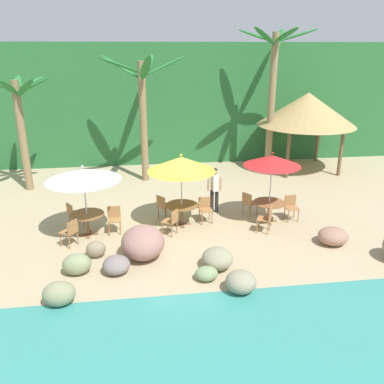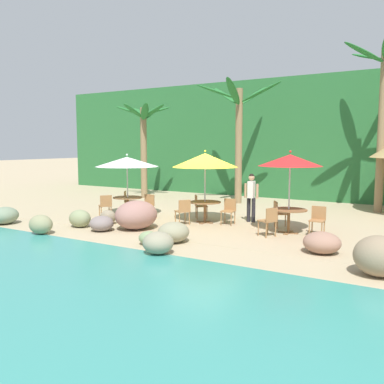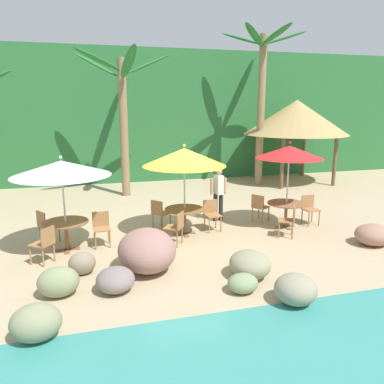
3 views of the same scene
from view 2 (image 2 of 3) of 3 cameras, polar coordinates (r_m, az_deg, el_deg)
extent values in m
plane|color=tan|center=(14.33, 1.17, -4.30)|extent=(120.00, 120.00, 0.00)
cube|color=tan|center=(14.33, 1.17, -4.28)|extent=(18.00, 5.20, 0.01)
cube|color=#286633|center=(22.35, 12.81, 7.13)|extent=(28.00, 2.40, 6.00)
ellipsoid|color=gray|center=(13.36, -20.08, -4.21)|extent=(0.77, 0.63, 0.58)
ellipsoid|color=#9B6E63|center=(13.36, -7.68, -3.14)|extent=(1.25, 1.49, 0.92)
ellipsoid|color=gray|center=(11.51, -2.57, -5.55)|extent=(0.85, 0.94, 0.56)
ellipsoid|color=gray|center=(11.29, -5.91, -6.31)|extent=(0.60, 0.52, 0.37)
ellipsoid|color=gray|center=(14.41, -11.47, -3.39)|extent=(0.57, 0.51, 0.48)
ellipsoid|color=#9B715D|center=(10.83, 17.44, -6.67)|extent=(0.93, 0.86, 0.54)
ellipsoid|color=gray|center=(14.07, -15.17, -3.53)|extent=(0.77, 0.62, 0.58)
ellipsoid|color=#8D785C|center=(9.38, 24.36, -8.03)|extent=(1.02, 0.99, 0.84)
ellipsoid|color=gray|center=(10.33, -4.68, -6.98)|extent=(0.77, 0.77, 0.55)
ellipsoid|color=slate|center=(13.28, -12.34, -4.25)|extent=(0.74, 0.76, 0.48)
ellipsoid|color=gray|center=(15.50, -24.41, -2.96)|extent=(0.84, 0.96, 0.59)
cylinder|color=silver|center=(15.66, -8.87, 0.54)|extent=(0.04, 0.04, 2.16)
cone|color=white|center=(15.59, -8.93, 4.14)|extent=(2.33, 2.33, 0.36)
sphere|color=white|center=(15.58, -8.95, 5.10)|extent=(0.07, 0.07, 0.07)
cube|color=brown|center=(15.80, -8.80, -3.31)|extent=(0.60, 0.12, 0.03)
cube|color=brown|center=(15.80, -8.80, -3.31)|extent=(0.12, 0.60, 0.03)
cylinder|color=brown|center=(15.74, -8.82, -2.04)|extent=(0.09, 0.09, 0.71)
cylinder|color=brown|center=(15.70, -8.85, -0.75)|extent=(1.10, 1.10, 0.03)
cylinder|color=#9E7042|center=(15.02, -6.11, -2.96)|extent=(0.04, 0.04, 0.45)
cylinder|color=#9E7042|center=(15.23, -7.21, -2.85)|extent=(0.04, 0.04, 0.45)
cylinder|color=#9E7042|center=(15.32, -5.35, -2.77)|extent=(0.04, 0.04, 0.45)
cylinder|color=#9E7042|center=(15.52, -6.44, -2.67)|extent=(0.04, 0.04, 0.45)
cube|color=#9E7042|center=(15.23, -6.29, -1.92)|extent=(0.44, 0.44, 0.03)
cube|color=#9E7042|center=(15.37, -5.87, -1.11)|extent=(0.42, 0.05, 0.42)
cylinder|color=#9E7042|center=(16.76, -7.80, -2.01)|extent=(0.04, 0.04, 0.45)
cylinder|color=#9E7042|center=(16.41, -7.92, -2.19)|extent=(0.04, 0.04, 0.45)
cylinder|color=#9E7042|center=(16.80, -9.01, -2.01)|extent=(0.04, 0.04, 0.45)
cylinder|color=#9E7042|center=(16.45, -9.16, -2.19)|extent=(0.04, 0.04, 0.45)
cube|color=#9E7042|center=(16.57, -8.49, -1.28)|extent=(0.58, 0.58, 0.03)
cube|color=#9E7042|center=(16.57, -9.18, -0.61)|extent=(0.26, 0.37, 0.42)
cylinder|color=#9E7042|center=(15.73, -12.61, -2.66)|extent=(0.04, 0.04, 0.45)
cylinder|color=#9E7042|center=(15.79, -11.34, -2.59)|extent=(0.04, 0.04, 0.45)
cylinder|color=#9E7042|center=(15.38, -12.37, -2.86)|extent=(0.04, 0.04, 0.45)
cylinder|color=#9E7042|center=(15.45, -11.07, -2.79)|extent=(0.04, 0.04, 0.45)
cube|color=#9E7042|center=(15.55, -11.87, -1.85)|extent=(0.59, 0.59, 0.03)
cube|color=#9E7042|center=(15.33, -11.74, -1.23)|extent=(0.28, 0.36, 0.42)
cylinder|color=silver|center=(14.21, 1.80, 0.23)|extent=(0.04, 0.04, 2.27)
cone|color=yellow|center=(14.14, 1.81, 4.40)|extent=(2.24, 2.24, 0.47)
sphere|color=yellow|center=(14.13, 1.82, 5.66)|extent=(0.07, 0.07, 0.07)
cube|color=brown|center=(14.38, 1.78, -4.20)|extent=(0.60, 0.12, 0.03)
cube|color=brown|center=(14.38, 1.78, -4.20)|extent=(0.12, 0.60, 0.03)
cylinder|color=brown|center=(14.32, 1.79, -2.81)|extent=(0.09, 0.09, 0.71)
cylinder|color=brown|center=(14.26, 1.79, -1.40)|extent=(1.10, 1.10, 0.03)
cylinder|color=#9E7042|center=(13.80, 5.40, -3.79)|extent=(0.04, 0.04, 0.45)
cylinder|color=#9E7042|center=(13.93, 4.02, -3.69)|extent=(0.04, 0.04, 0.45)
cylinder|color=#9E7042|center=(14.13, 5.90, -3.56)|extent=(0.04, 0.04, 0.45)
cylinder|color=#9E7042|center=(14.25, 4.55, -3.46)|extent=(0.04, 0.04, 0.45)
cube|color=#9E7042|center=(13.99, 4.98, -2.66)|extent=(0.46, 0.46, 0.03)
cube|color=#9E7042|center=(14.14, 5.27, -1.76)|extent=(0.42, 0.08, 0.42)
cylinder|color=#9E7042|center=(15.37, 1.87, -2.71)|extent=(0.04, 0.04, 0.45)
cylinder|color=#9E7042|center=(15.02, 2.07, -2.93)|extent=(0.04, 0.04, 0.45)
cylinder|color=#9E7042|center=(15.32, 0.54, -2.74)|extent=(0.04, 0.04, 0.45)
cylinder|color=#9E7042|center=(14.97, 0.72, -2.96)|extent=(0.04, 0.04, 0.45)
cube|color=#9E7042|center=(15.13, 1.30, -1.94)|extent=(0.59, 0.59, 0.03)
cube|color=#9E7042|center=(15.08, 0.55, -1.22)|extent=(0.29, 0.35, 0.42)
cylinder|color=#9E7042|center=(14.08, -2.30, -3.56)|extent=(0.04, 0.04, 0.45)
cylinder|color=#9E7042|center=(14.22, -0.97, -3.46)|extent=(0.04, 0.04, 0.45)
cylinder|color=#9E7042|center=(13.76, -1.73, -3.80)|extent=(0.04, 0.04, 0.45)
cylinder|color=#9E7042|center=(13.90, -0.37, -3.69)|extent=(0.04, 0.04, 0.45)
cube|color=#9E7042|center=(13.95, -1.35, -2.66)|extent=(0.58, 0.58, 0.03)
cube|color=#9E7042|center=(13.74, -1.02, -1.97)|extent=(0.27, 0.37, 0.42)
cylinder|color=silver|center=(12.85, 13.23, -0.46)|extent=(0.04, 0.04, 2.33)
cone|color=red|center=(12.77, 13.35, 4.28)|extent=(1.91, 1.91, 0.35)
sphere|color=red|center=(12.77, 13.38, 5.44)|extent=(0.07, 0.07, 0.07)
cube|color=brown|center=(13.04, 13.10, -5.48)|extent=(0.60, 0.12, 0.03)
cube|color=brown|center=(13.04, 13.10, -5.48)|extent=(0.12, 0.60, 0.03)
cylinder|color=brown|center=(12.97, 13.14, -3.95)|extent=(0.09, 0.09, 0.71)
cylinder|color=brown|center=(12.91, 13.18, -2.40)|extent=(1.10, 1.10, 0.03)
cylinder|color=#9E7042|center=(12.59, 17.42, -5.06)|extent=(0.04, 0.04, 0.45)
cylinder|color=#9E7042|center=(12.67, 15.83, -4.94)|extent=(0.04, 0.04, 0.45)
cylinder|color=#9E7042|center=(12.94, 17.74, -4.77)|extent=(0.04, 0.04, 0.45)
cylinder|color=#9E7042|center=(13.01, 16.19, -4.65)|extent=(0.04, 0.04, 0.45)
cube|color=#9E7042|center=(12.76, 16.83, -3.80)|extent=(0.43, 0.43, 0.03)
cube|color=#9E7042|center=(12.92, 17.05, -2.80)|extent=(0.42, 0.05, 0.42)
cylinder|color=#9E7042|center=(14.02, 12.72, -3.76)|extent=(0.04, 0.04, 0.45)
cylinder|color=#9E7042|center=(13.68, 13.10, -4.03)|extent=(0.04, 0.04, 0.45)
cylinder|color=#9E7042|center=(13.93, 11.30, -3.79)|extent=(0.04, 0.04, 0.45)
cylinder|color=#9E7042|center=(13.59, 11.65, -4.06)|extent=(0.04, 0.04, 0.45)
cube|color=#9E7042|center=(13.76, 12.22, -2.93)|extent=(0.58, 0.58, 0.03)
cube|color=#9E7042|center=(13.69, 11.43, -2.13)|extent=(0.26, 0.37, 0.42)
cylinder|color=#9E7042|center=(12.46, 9.11, -4.96)|extent=(0.04, 0.04, 0.45)
cylinder|color=#9E7042|center=(12.68, 10.36, -4.78)|extent=(0.04, 0.04, 0.45)
cylinder|color=#9E7042|center=(12.19, 10.18, -5.24)|extent=(0.04, 0.04, 0.45)
cylinder|color=#9E7042|center=(12.42, 11.44, -5.05)|extent=(0.04, 0.04, 0.45)
cube|color=#9E7042|center=(12.39, 10.29, -3.92)|extent=(0.57, 0.57, 0.03)
cube|color=#9E7042|center=(12.21, 10.92, -3.16)|extent=(0.23, 0.39, 0.42)
cylinder|color=olive|center=(21.26, -6.65, 5.35)|extent=(0.32, 0.32, 4.56)
ellipsoid|color=#236B2D|center=(20.84, -5.29, 11.03)|extent=(1.38, 0.50, 0.69)
ellipsoid|color=#236B2D|center=(21.46, -4.82, 11.09)|extent=(1.21, 1.28, 0.50)
ellipsoid|color=#236B2D|center=(21.94, -5.79, 10.69)|extent=(0.53, 1.34, 0.78)
ellipsoid|color=#236B2D|center=(22.00, -7.35, 10.97)|extent=(1.37, 1.07, 0.49)
ellipsoid|color=#236B2D|center=(21.50, -8.61, 11.00)|extent=(1.42, 0.91, 0.54)
ellipsoid|color=#236B2D|center=(20.80, -8.07, 10.99)|extent=(0.47, 1.37, 0.70)
ellipsoid|color=#236B2D|center=(20.61, -6.52, 10.91)|extent=(1.15, 1.18, 0.82)
cylinder|color=olive|center=(19.21, 6.44, 6.24)|extent=(0.32, 0.32, 5.23)
ellipsoid|color=#236B2D|center=(19.06, 9.45, 13.44)|extent=(1.89, 0.54, 0.92)
ellipsoid|color=#236B2D|center=(20.10, 8.46, 12.99)|extent=(0.88, 1.85, 1.03)
ellipsoid|color=#236B2D|center=(20.13, 4.69, 13.04)|extent=(1.80, 1.13, 1.02)
ellipsoid|color=#236B2D|center=(19.25, 3.52, 13.59)|extent=(1.82, 1.34, 0.74)
ellipsoid|color=#236B2D|center=(18.40, 5.68, 13.60)|extent=(0.64, 1.83, 1.08)
cylinder|color=olive|center=(18.08, 24.65, 7.53)|extent=(0.32, 0.32, 6.39)
ellipsoid|color=#236B2D|center=(19.06, 23.01, 16.75)|extent=(1.65, 1.37, 0.66)
ellipsoid|color=#236B2D|center=(17.91, 22.62, 17.33)|extent=(1.54, 1.44, 0.80)
cylinder|color=#232328|center=(14.63, 7.80, -2.43)|extent=(0.13, 0.13, 0.86)
cylinder|color=#232328|center=(14.56, 8.45, -2.48)|extent=(0.13, 0.13, 0.86)
cube|color=silver|center=(14.50, 8.17, 0.36)|extent=(0.24, 0.36, 0.58)
cylinder|color=tan|center=(14.59, 7.37, 0.21)|extent=(0.08, 0.08, 0.50)
cylinder|color=tan|center=(14.42, 8.97, 0.11)|extent=(0.08, 0.08, 0.50)
sphere|color=tan|center=(14.46, 8.20, 1.97)|extent=(0.21, 0.21, 0.21)
sphere|color=black|center=(14.46, 8.20, 2.17)|extent=(0.18, 0.18, 0.18)
camera|label=1|loc=(8.80, -62.79, 23.75)|focal=37.52mm
camera|label=3|loc=(9.72, -44.05, 9.71)|focal=35.47mm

